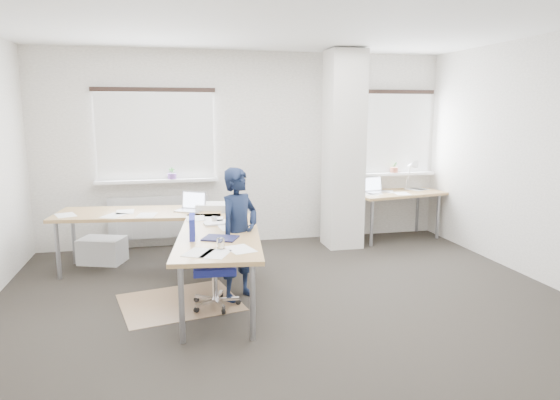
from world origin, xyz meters
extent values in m
plane|color=black|center=(0.00, 0.00, 0.00)|extent=(6.00, 6.00, 0.00)
cube|color=#B9B4A9|center=(0.00, 2.50, 1.40)|extent=(6.00, 0.04, 2.80)
cube|color=#B9B4A9|center=(0.00, -2.50, 1.40)|extent=(6.00, 0.04, 2.80)
cube|color=#B9B4A9|center=(3.00, 0.00, 1.40)|extent=(0.04, 5.00, 2.80)
cube|color=white|center=(0.00, 0.00, 2.80)|extent=(6.00, 5.00, 0.04)
cube|color=#B9B4A9|center=(1.30, 1.95, 1.39)|extent=(0.50, 0.50, 2.78)
cube|color=white|center=(-1.30, 2.47, 1.60)|extent=(1.60, 0.04, 1.20)
cube|color=white|center=(-1.30, 2.43, 1.60)|extent=(1.60, 0.02, 1.20)
cube|color=white|center=(-1.30, 2.40, 0.98)|extent=(1.70, 0.20, 0.04)
cube|color=white|center=(2.30, 2.47, 1.60)|extent=(1.20, 0.04, 1.20)
cube|color=white|center=(2.30, 2.43, 1.60)|extent=(1.20, 0.02, 1.20)
cube|color=white|center=(2.30, 2.40, 0.98)|extent=(1.30, 0.20, 0.04)
cube|color=silver|center=(-1.30, 2.42, 0.45)|extent=(1.40, 0.10, 0.60)
cylinder|color=#6B408E|center=(-1.10, 2.38, 1.04)|extent=(0.12, 0.12, 0.08)
imported|color=#2B6227|center=(-1.10, 2.38, 1.08)|extent=(0.09, 0.06, 0.17)
cylinder|color=#A95841|center=(2.30, 2.38, 1.04)|extent=(0.12, 0.12, 0.08)
imported|color=#2B6227|center=(2.30, 2.38, 1.08)|extent=(0.09, 0.07, 0.17)
cube|color=#937150|center=(-1.09, 0.21, 0.00)|extent=(1.33, 1.20, 0.01)
cube|color=white|center=(-2.03, 1.83, 0.16)|extent=(0.64, 0.54, 0.33)
cube|color=#9F7D44|center=(-1.51, 1.45, 0.71)|extent=(2.09, 1.05, 0.04)
cube|color=#9F7D44|center=(-0.68, 0.13, 0.71)|extent=(1.05, 2.09, 0.04)
cylinder|color=gray|center=(-2.45, 1.27, 0.34)|extent=(0.05, 0.05, 0.69)
cylinder|color=gray|center=(-2.37, 1.86, 0.34)|extent=(0.05, 0.05, 0.69)
cylinder|color=gray|center=(-0.58, 1.63, 0.34)|extent=(0.05, 0.05, 0.69)
cylinder|color=gray|center=(-1.09, -0.72, 0.34)|extent=(0.05, 0.05, 0.69)
cylinder|color=gray|center=(-0.49, -0.80, 0.34)|extent=(0.05, 0.05, 0.69)
cylinder|color=gray|center=(-0.26, 0.99, 0.34)|extent=(0.05, 0.05, 0.69)
cube|color=#B7B7BC|center=(-0.91, 1.35, 0.74)|extent=(0.40, 0.36, 0.01)
cube|color=#B7B7BC|center=(-0.85, 1.44, 0.85)|extent=(0.31, 0.20, 0.22)
cube|color=silver|center=(-0.85, 1.44, 0.85)|extent=(0.27, 0.17, 0.19)
cube|color=white|center=(-0.58, 0.55, 0.74)|extent=(0.45, 0.19, 0.02)
cube|color=#141537|center=(-0.69, -0.09, 0.74)|extent=(0.39, 0.35, 0.01)
cube|color=silver|center=(-0.60, 1.43, 0.77)|extent=(0.50, 0.40, 0.07)
imported|color=white|center=(-0.67, 0.65, 0.76)|extent=(0.09, 0.09, 0.07)
cylinder|color=silver|center=(-0.72, -0.46, 0.78)|extent=(0.07, 0.07, 0.10)
cube|color=#9F7D44|center=(2.25, 2.15, 0.71)|extent=(1.50, 0.93, 0.04)
cylinder|color=gray|center=(1.70, 1.80, 0.34)|extent=(0.05, 0.05, 0.69)
cylinder|color=gray|center=(2.88, 2.01, 0.34)|extent=(0.05, 0.05, 0.69)
cylinder|color=gray|center=(1.62, 2.29, 0.34)|extent=(0.05, 0.05, 0.69)
cylinder|color=gray|center=(2.80, 2.50, 0.34)|extent=(0.05, 0.05, 0.69)
cube|color=#B7B7BC|center=(1.92, 2.15, 0.74)|extent=(0.38, 0.30, 0.01)
cube|color=#B7B7BC|center=(1.90, 2.26, 0.85)|extent=(0.33, 0.12, 0.22)
cube|color=silver|center=(1.90, 2.26, 0.85)|extent=(0.29, 0.10, 0.19)
cylinder|color=silver|center=(2.53, 2.34, 0.74)|extent=(0.10, 0.10, 0.02)
cylinder|color=silver|center=(2.53, 2.34, 0.93)|extent=(0.02, 0.16, 0.38)
cylinder|color=silver|center=(2.53, 2.22, 1.15)|extent=(0.02, 0.29, 0.13)
cone|color=silver|center=(2.53, 2.08, 1.13)|extent=(0.14, 0.16, 0.17)
cube|color=navy|center=(-0.74, 0.02, 0.41)|extent=(0.44, 0.44, 0.07)
cube|color=navy|center=(-0.95, 0.03, 0.72)|extent=(0.08, 0.36, 0.45)
cylinder|color=silver|center=(-0.74, 0.02, 0.24)|extent=(0.05, 0.05, 0.30)
cylinder|color=black|center=(-0.51, 0.01, 0.03)|extent=(0.06, 0.03, 0.05)
cylinder|color=black|center=(-0.65, 0.24, 0.03)|extent=(0.04, 0.06, 0.05)
cylinder|color=black|center=(-0.92, 0.17, 0.03)|extent=(0.06, 0.05, 0.05)
cylinder|color=black|center=(-0.94, -0.11, 0.03)|extent=(0.06, 0.05, 0.05)
cylinder|color=black|center=(-0.68, -0.21, 0.03)|extent=(0.04, 0.06, 0.05)
imported|color=black|center=(-0.46, 0.20, 0.69)|extent=(0.60, 0.58, 1.39)
camera|label=1|loc=(-1.16, -4.79, 1.95)|focal=32.00mm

